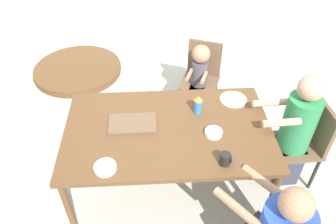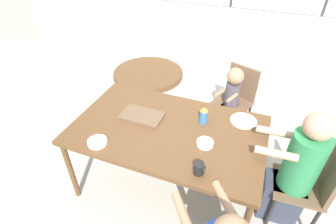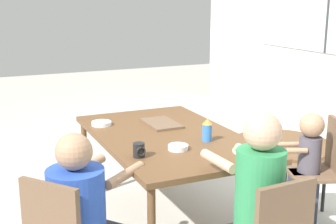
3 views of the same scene
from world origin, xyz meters
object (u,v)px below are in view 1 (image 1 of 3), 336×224
object	(u,v)px
chair_for_woman_green_shirt	(307,138)
person_toddler	(199,82)
bowl_cereal	(213,133)
chair_for_toddler	(202,72)
folded_table_stack	(78,70)
person_woman_green_shirt	(291,136)
bowl_white_shallow	(105,168)
sippy_cup	(198,104)
coffee_mug	(225,159)

from	to	relation	value
chair_for_woman_green_shirt	person_toddler	world-z (taller)	person_toddler
person_toddler	bowl_cereal	size ratio (longest dim) A/B	6.48
chair_for_woman_green_shirt	chair_for_toddler	size ratio (longest dim) A/B	1.00
chair_for_woman_green_shirt	folded_table_stack	bearing A→B (deg)	47.94
chair_for_woman_green_shirt	bowl_cereal	size ratio (longest dim) A/B	6.04
person_woman_green_shirt	bowl_cereal	size ratio (longest dim) A/B	8.39
bowl_cereal	folded_table_stack	world-z (taller)	bowl_cereal
chair_for_toddler	bowl_white_shallow	xyz separation A→B (m)	(-0.92, -1.56, 0.27)
person_woman_green_shirt	chair_for_toddler	bearing A→B (deg)	26.76
person_toddler	folded_table_stack	xyz separation A→B (m)	(-1.56, 0.98, -0.42)
bowl_white_shallow	bowl_cereal	distance (m)	0.88
chair_for_toddler	folded_table_stack	size ratio (longest dim) A/B	0.70
person_woman_green_shirt	bowl_white_shallow	bearing A→B (deg)	102.90
person_toddler	sippy_cup	bearing A→B (deg)	102.11
chair_for_toddler	coffee_mug	bearing A→B (deg)	108.92
chair_for_toddler	person_toddler	distance (m)	0.16
person_toddler	sippy_cup	distance (m)	0.92
coffee_mug	sippy_cup	bearing A→B (deg)	102.30
chair_for_woman_green_shirt	sippy_cup	size ratio (longest dim) A/B	5.09
person_toddler	coffee_mug	xyz separation A→B (m)	(-0.01, -1.42, 0.34)
person_toddler	coffee_mug	bearing A→B (deg)	110.91
person_woman_green_shirt	person_toddler	xyz separation A→B (m)	(-0.69, 0.97, -0.08)
person_woman_green_shirt	bowl_cereal	world-z (taller)	person_woman_green_shirt
chair_for_woman_green_shirt	bowl_cereal	distance (m)	0.95
chair_for_woman_green_shirt	bowl_cereal	world-z (taller)	chair_for_woman_green_shirt
person_toddler	bowl_cereal	xyz separation A→B (m)	(-0.04, -1.11, 0.31)
chair_for_woman_green_shirt	person_woman_green_shirt	size ratio (longest dim) A/B	0.72
coffee_mug	bowl_cereal	xyz separation A→B (m)	(-0.03, 0.30, -0.03)
person_toddler	folded_table_stack	distance (m)	1.89
coffee_mug	bowl_cereal	size ratio (longest dim) A/B	0.68
person_woman_green_shirt	folded_table_stack	size ratio (longest dim) A/B	0.98
chair_for_woman_green_shirt	person_toddler	size ratio (longest dim) A/B	0.93
person_woman_green_shirt	coffee_mug	bearing A→B (deg)	119.35
folded_table_stack	chair_for_toddler	bearing A→B (deg)	-27.56
person_toddler	coffee_mug	world-z (taller)	person_toddler
chair_for_toddler	person_woman_green_shirt	world-z (taller)	person_woman_green_shirt
sippy_cup	folded_table_stack	xyz separation A→B (m)	(-1.42, 1.82, -0.80)
person_woman_green_shirt	coffee_mug	world-z (taller)	person_woman_green_shirt
chair_for_toddler	person_toddler	bearing A→B (deg)	90.00
person_woman_green_shirt	person_toddler	world-z (taller)	person_woman_green_shirt
bowl_white_shallow	sippy_cup	bearing A→B (deg)	38.48
sippy_cup	bowl_cereal	size ratio (longest dim) A/B	1.19
person_woman_green_shirt	folded_table_stack	distance (m)	3.02
person_woman_green_shirt	folded_table_stack	xyz separation A→B (m)	(-2.25, 1.95, -0.50)
chair_for_toddler	bowl_cereal	bearing A→B (deg)	106.81
folded_table_stack	chair_for_woman_green_shirt	bearing A→B (deg)	-38.84
chair_for_toddler	sippy_cup	size ratio (longest dim) A/B	5.09
chair_for_toddler	sippy_cup	bearing A→B (deg)	100.27
folded_table_stack	sippy_cup	bearing A→B (deg)	-51.94
bowl_white_shallow	folded_table_stack	world-z (taller)	bowl_white_shallow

